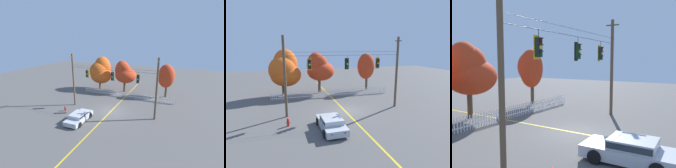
% 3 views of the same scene
% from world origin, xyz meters
% --- Properties ---
extents(ground, '(80.00, 80.00, 0.00)m').
position_xyz_m(ground, '(0.00, 0.00, 0.00)').
color(ground, '#565451').
extents(lane_centerline_stripe, '(0.16, 36.00, 0.01)m').
position_xyz_m(lane_centerline_stripe, '(0.00, 0.00, 0.00)').
color(lane_centerline_stripe, gold).
rests_on(lane_centerline_stripe, ground).
extents(signal_support_span, '(12.60, 1.10, 8.02)m').
position_xyz_m(signal_support_span, '(0.00, -0.00, 4.10)').
color(signal_support_span, brown).
rests_on(signal_support_span, ground).
extents(traffic_signal_southbound_primary, '(0.43, 0.38, 1.43)m').
position_xyz_m(traffic_signal_southbound_primary, '(-3.75, 0.01, 5.22)').
color(traffic_signal_southbound_primary, black).
extents(traffic_signal_northbound_secondary, '(0.43, 0.38, 1.49)m').
position_xyz_m(traffic_signal_northbound_secondary, '(0.19, 0.01, 5.17)').
color(traffic_signal_northbound_secondary, black).
extents(traffic_signal_westbound_side, '(0.43, 0.38, 1.52)m').
position_xyz_m(traffic_signal_westbound_side, '(3.75, 0.01, 5.16)').
color(traffic_signal_westbound_side, black).
extents(white_picket_fence, '(16.55, 0.06, 1.02)m').
position_xyz_m(white_picket_fence, '(0.27, 6.25, 0.51)').
color(white_picket_fence, white).
rests_on(white_picket_fence, ground).
extents(autumn_maple_mid, '(4.08, 3.80, 6.09)m').
position_xyz_m(autumn_maple_mid, '(-1.12, 9.04, 3.76)').
color(autumn_maple_mid, brown).
rests_on(autumn_maple_mid, ground).
extents(autumn_oak_far_east, '(2.79, 2.71, 5.89)m').
position_xyz_m(autumn_oak_far_east, '(6.52, 9.25, 3.88)').
color(autumn_oak_far_east, brown).
rests_on(autumn_oak_far_east, ground).
extents(parked_car, '(2.08, 4.27, 1.15)m').
position_xyz_m(parked_car, '(-2.63, -4.25, 0.60)').
color(parked_car, '#B7BABF').
rests_on(parked_car, ground).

